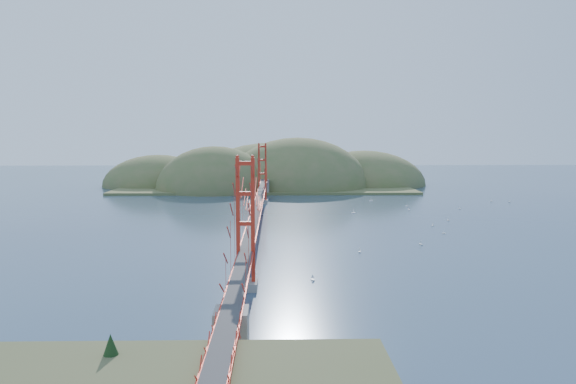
{
  "coord_description": "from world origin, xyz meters",
  "views": [
    {
      "loc": [
        2.64,
        -77.88,
        13.56
      ],
      "look_at": [
        4.31,
        0.0,
        5.37
      ],
      "focal_mm": 35.0,
      "sensor_mm": 36.0,
      "label": 1
    }
  ],
  "objects_px": {
    "bridge": "(257,180)",
    "sailboat_0": "(360,251)",
    "sailboat_1": "(448,220)",
    "sailboat_2": "(444,233)",
    "fort": "(236,366)"
  },
  "relations": [
    {
      "from": "fort",
      "to": "sailboat_1",
      "type": "distance_m",
      "value": 62.72
    },
    {
      "from": "fort",
      "to": "sailboat_2",
      "type": "bearing_deg",
      "value": 60.63
    },
    {
      "from": "bridge",
      "to": "sailboat_1",
      "type": "xyz_separation_m",
      "value": [
        29.42,
        7.62,
        -6.87
      ]
    },
    {
      "from": "sailboat_0",
      "to": "sailboat_1",
      "type": "bearing_deg",
      "value": 52.95
    },
    {
      "from": "bridge",
      "to": "sailboat_0",
      "type": "relative_size",
      "value": 153.23
    },
    {
      "from": "sailboat_2",
      "to": "sailboat_1",
      "type": "height_order",
      "value": "sailboat_1"
    },
    {
      "from": "bridge",
      "to": "sailboat_2",
      "type": "relative_size",
      "value": 164.39
    },
    {
      "from": "sailboat_0",
      "to": "sailboat_2",
      "type": "height_order",
      "value": "sailboat_0"
    },
    {
      "from": "sailboat_2",
      "to": "sailboat_0",
      "type": "bearing_deg",
      "value": -138.73
    },
    {
      "from": "sailboat_0",
      "to": "sailboat_2",
      "type": "bearing_deg",
      "value": 41.27
    },
    {
      "from": "bridge",
      "to": "sailboat_0",
      "type": "distance_m",
      "value": 20.66
    },
    {
      "from": "bridge",
      "to": "sailboat_1",
      "type": "height_order",
      "value": "bridge"
    },
    {
      "from": "sailboat_0",
      "to": "sailboat_1",
      "type": "relative_size",
      "value": 1.0
    },
    {
      "from": "sailboat_2",
      "to": "sailboat_1",
      "type": "relative_size",
      "value": 0.93
    },
    {
      "from": "bridge",
      "to": "sailboat_1",
      "type": "bearing_deg",
      "value": 14.52
    }
  ]
}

